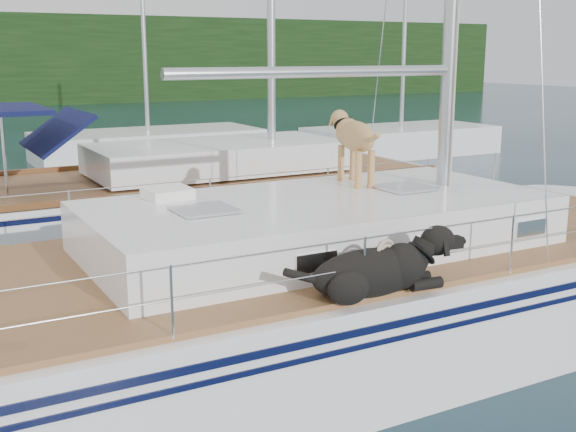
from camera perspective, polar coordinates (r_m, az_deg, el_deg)
ground at (r=8.32m, az=-2.40°, el=-11.46°), size 120.00×120.00×0.00m
main_sailboat at (r=8.10m, az=-1.79°, el=-6.96°), size 12.00×3.87×14.01m
neighbor_sailboat at (r=13.86m, az=-9.69°, el=0.97°), size 11.00×3.50×13.30m
bg_boat_center at (r=24.14m, az=-10.97°, el=5.46°), size 7.20×3.00×11.65m
bg_boat_east at (r=25.23m, az=8.89°, el=5.86°), size 6.40×3.00×11.65m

